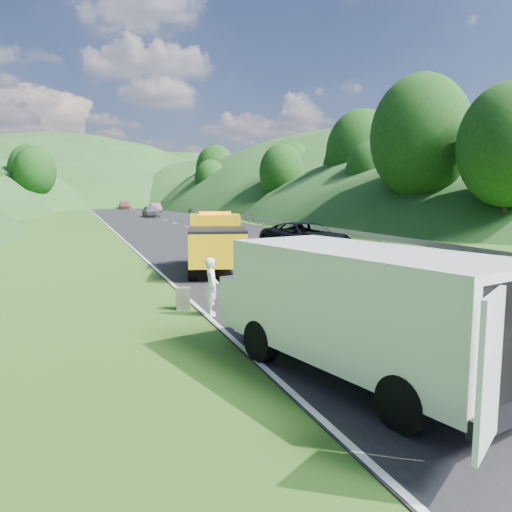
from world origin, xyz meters
name	(u,v)px	position (x,y,z in m)	size (l,w,h in m)	color
ground	(341,307)	(0.00, 0.00, 0.00)	(320.00, 320.00, 0.00)	#38661E
road_surface	(175,223)	(3.00, 40.00, 0.01)	(14.00, 200.00, 0.02)	black
guardrail	(211,217)	(10.30, 52.50, 0.00)	(0.06, 140.00, 1.52)	gray
tree_line_right	(277,213)	(23.00, 60.00, 0.00)	(14.00, 140.00, 14.00)	#204C16
hills_backdrop	(122,203)	(6.50, 134.70, 0.00)	(201.00, 288.60, 44.00)	#2D5B23
tow_truck	(216,243)	(-1.64, 7.47, 1.21)	(3.42, 6.07, 2.47)	black
white_van	(358,305)	(-2.50, -4.89, 1.32)	(4.29, 7.05, 2.34)	black
woman	(212,315)	(-3.76, 0.39, 0.00)	(0.57, 0.42, 1.56)	white
child	(302,314)	(-1.39, -0.30, 0.00)	(0.52, 0.40, 1.07)	tan
worker	(385,377)	(-2.02, -5.07, 0.00)	(1.10, 0.63, 1.70)	black
suitcase	(183,298)	(-4.33, 1.37, 0.31)	(0.39, 0.22, 0.62)	#585742
spare_tire	(460,413)	(-1.81, -6.69, 0.00)	(0.64, 0.64, 0.20)	black
passing_suv	(306,254)	(4.59, 11.80, 0.00)	(2.77, 6.02, 1.67)	black
dist_car_a	(151,217)	(2.56, 54.01, 0.00)	(1.83, 4.55, 1.55)	#4F5054
dist_car_b	(156,212)	(5.68, 69.92, 0.00)	(1.53, 4.38, 1.44)	brown
dist_car_c	(125,209)	(2.43, 86.53, 0.00)	(2.01, 4.95, 1.44)	brown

